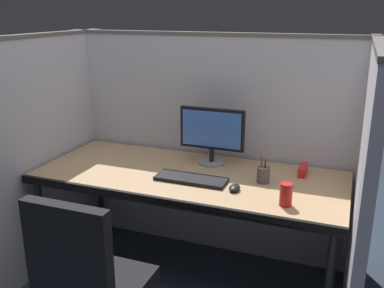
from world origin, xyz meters
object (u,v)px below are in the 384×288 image
at_px(computer_mouse, 235,188).
at_px(red_stapler, 303,170).
at_px(pen_cup, 263,174).
at_px(keyboard_main, 191,179).
at_px(desk, 188,182).
at_px(soda_can, 286,194).
at_px(monitor_center, 212,132).

xyz_separation_m(computer_mouse, red_stapler, (0.33, 0.39, 0.01)).
distance_m(pen_cup, red_stapler, 0.30).
height_order(keyboard_main, pen_cup, pen_cup).
bearing_deg(desk, soda_can, -19.63).
height_order(keyboard_main, soda_can, soda_can).
bearing_deg(desk, monitor_center, 73.93).
distance_m(desk, monitor_center, 0.37).
relative_size(desk, monitor_center, 4.42).
distance_m(soda_can, red_stapler, 0.48).
bearing_deg(desk, keyboard_main, -59.72).
xyz_separation_m(monitor_center, keyboard_main, (-0.02, -0.33, -0.20)).
distance_m(keyboard_main, computer_mouse, 0.29).
bearing_deg(pen_cup, computer_mouse, -124.60).
relative_size(monitor_center, soda_can, 3.52).
height_order(monitor_center, computer_mouse, monitor_center).
distance_m(computer_mouse, red_stapler, 0.51).
distance_m(desk, pen_cup, 0.47).
height_order(desk, keyboard_main, keyboard_main).
distance_m(computer_mouse, pen_cup, 0.22).
xyz_separation_m(soda_can, red_stapler, (0.03, 0.48, -0.03)).
bearing_deg(computer_mouse, monitor_center, 124.82).
relative_size(keyboard_main, computer_mouse, 4.48).
xyz_separation_m(monitor_center, computer_mouse, (0.26, -0.38, -0.20)).
xyz_separation_m(desk, red_stapler, (0.66, 0.26, 0.08)).
distance_m(desk, red_stapler, 0.71).
xyz_separation_m(pen_cup, red_stapler, (0.20, 0.21, -0.02)).
distance_m(monitor_center, soda_can, 0.75).
relative_size(soda_can, pen_cup, 0.73).
relative_size(computer_mouse, red_stapler, 0.64).
xyz_separation_m(keyboard_main, soda_can, (0.58, -0.14, 0.05)).
distance_m(desk, soda_can, 0.68).
height_order(monitor_center, red_stapler, monitor_center).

